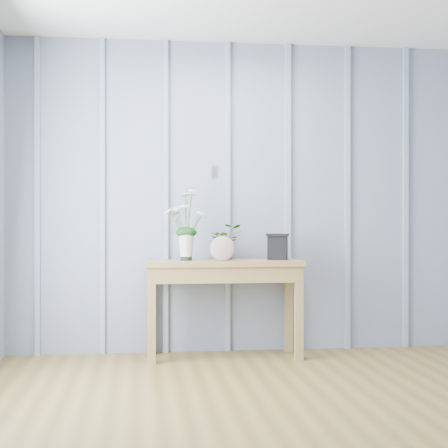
{
  "coord_description": "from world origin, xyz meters",
  "views": [
    {
      "loc": [
        -0.95,
        -3.26,
        1.06
      ],
      "look_at": [
        -0.31,
        1.94,
        1.03
      ],
      "focal_mm": 55.0,
      "sensor_mm": 36.0,
      "label": 1
    }
  ],
  "objects": [
    {
      "name": "carved_box",
      "position": [
        0.11,
        1.99,
        0.85
      ],
      "size": [
        0.2,
        0.17,
        0.2
      ],
      "color": "black",
      "rests_on": "sideboard"
    },
    {
      "name": "daisy_vase",
      "position": [
        -0.6,
        1.98,
        1.1
      ],
      "size": [
        0.39,
        0.3,
        0.56
      ],
      "color": "black",
      "rests_on": "sideboard"
    },
    {
      "name": "spider_plant",
      "position": [
        -0.28,
        2.09,
        0.89
      ],
      "size": [
        0.26,
        0.22,
        0.28
      ],
      "primitive_type": "imported",
      "rotation": [
        0.0,
        0.0,
        0.02
      ],
      "color": "#0E3711",
      "rests_on": "sideboard"
    },
    {
      "name": "room_shell",
      "position": [
        -0.0,
        0.92,
        1.99
      ],
      "size": [
        4.0,
        4.5,
        2.5
      ],
      "color": "#838EA8",
      "rests_on": "ground"
    },
    {
      "name": "ground",
      "position": [
        0.0,
        0.0,
        0.0
      ],
      "size": [
        4.5,
        4.5,
        0.0
      ],
      "primitive_type": "plane",
      "color": "brown",
      "rests_on": "ground"
    },
    {
      "name": "felt_disc_vessel",
      "position": [
        -0.33,
        1.89,
        0.84
      ],
      "size": [
        0.19,
        0.07,
        0.19
      ],
      "primitive_type": "ellipsoid",
      "rotation": [
        0.0,
        0.0,
        -0.08
      ],
      "color": "#7B485E",
      "rests_on": "sideboard"
    },
    {
      "name": "sideboard",
      "position": [
        -0.31,
        1.99,
        0.64
      ],
      "size": [
        1.2,
        0.45,
        0.75
      ],
      "color": "olive",
      "rests_on": "ground"
    }
  ]
}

